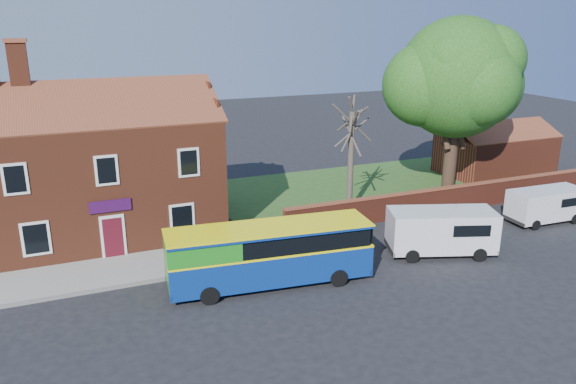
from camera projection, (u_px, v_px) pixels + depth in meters
name	position (u px, v px, depth m)	size (l,w,h in m)	color
ground	(301.00, 299.00, 24.30)	(120.00, 120.00, 0.00)	black
pavement	(119.00, 271.00, 26.81)	(18.00, 3.50, 0.12)	gray
kerb	(124.00, 286.00, 25.26)	(18.00, 0.15, 0.14)	slate
grass_strip	(394.00, 185.00, 40.48)	(26.00, 12.00, 0.04)	#426B28
shop_building	(101.00, 173.00, 30.87)	(12.30, 8.13, 10.50)	brown
boundary_wall	(447.00, 199.00, 34.95)	(22.00, 0.38, 1.60)	maroon
outbuilding	(495.00, 153.00, 43.27)	(8.20, 5.06, 4.17)	maroon
bus	(263.00, 253.00, 25.05)	(9.36, 3.22, 2.80)	navy
van_near	(442.00, 230.00, 28.48)	(5.72, 3.77, 2.33)	silver
van_far	(546.00, 204.00, 33.01)	(4.62, 2.04, 2.00)	silver
large_tree	(456.00, 81.00, 35.83)	(9.65, 7.64, 11.78)	black
bare_tree	(351.00, 157.00, 33.96)	(2.57, 3.07, 6.87)	#4C4238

